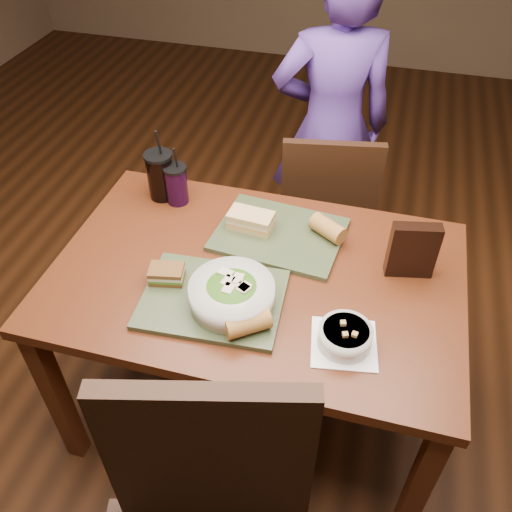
{
  "coord_description": "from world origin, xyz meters",
  "views": [
    {
      "loc": [
        0.32,
        -1.19,
        1.96
      ],
      "look_at": [
        0.0,
        0.0,
        0.82
      ],
      "focal_mm": 38.0,
      "sensor_mm": 36.0,
      "label": 1
    }
  ],
  "objects_px": {
    "baguette_far": "(328,228)",
    "chip_bag": "(413,250)",
    "dining_table": "(256,292)",
    "baguette_near": "(247,323)",
    "tray_near": "(213,299)",
    "diner": "(331,128)",
    "tray_far": "(279,234)",
    "cup_berry": "(176,184)",
    "cup_cola": "(160,175)",
    "salad_bowl": "(232,293)",
    "chair_far": "(330,212)",
    "soup_bowl": "(345,336)",
    "sandwich_far": "(251,221)",
    "sandwich_near": "(167,274)"
  },
  "relations": [
    {
      "from": "soup_bowl",
      "to": "salad_bowl",
      "type": "bearing_deg",
      "value": 171.46
    },
    {
      "from": "dining_table",
      "to": "salad_bowl",
      "type": "xyz_separation_m",
      "value": [
        -0.03,
        -0.16,
        0.15
      ]
    },
    {
      "from": "chair_far",
      "to": "tray_far",
      "type": "distance_m",
      "value": 0.57
    },
    {
      "from": "salad_bowl",
      "to": "chip_bag",
      "type": "height_order",
      "value": "chip_bag"
    },
    {
      "from": "chair_far",
      "to": "sandwich_far",
      "type": "bearing_deg",
      "value": -113.3
    },
    {
      "from": "chair_far",
      "to": "diner",
      "type": "relative_size",
      "value": 0.61
    },
    {
      "from": "dining_table",
      "to": "salad_bowl",
      "type": "bearing_deg",
      "value": -100.03
    },
    {
      "from": "sandwich_near",
      "to": "cup_cola",
      "type": "xyz_separation_m",
      "value": [
        -0.19,
        0.43,
        0.05
      ]
    },
    {
      "from": "sandwich_far",
      "to": "soup_bowl",
      "type": "bearing_deg",
      "value": -46.6
    },
    {
      "from": "dining_table",
      "to": "tray_far",
      "type": "distance_m",
      "value": 0.22
    },
    {
      "from": "cup_cola",
      "to": "dining_table",
      "type": "bearing_deg",
      "value": -34.55
    },
    {
      "from": "baguette_far",
      "to": "cup_berry",
      "type": "bearing_deg",
      "value": 172.82
    },
    {
      "from": "dining_table",
      "to": "baguette_near",
      "type": "height_order",
      "value": "baguette_near"
    },
    {
      "from": "tray_far",
      "to": "sandwich_near",
      "type": "relative_size",
      "value": 3.63
    },
    {
      "from": "diner",
      "to": "cup_cola",
      "type": "bearing_deg",
      "value": 34.62
    },
    {
      "from": "cup_cola",
      "to": "baguette_near",
      "type": "bearing_deg",
      "value": -48.81
    },
    {
      "from": "chip_bag",
      "to": "cup_berry",
      "type": "bearing_deg",
      "value": 157.36
    },
    {
      "from": "dining_table",
      "to": "diner",
      "type": "bearing_deg",
      "value": 85.3
    },
    {
      "from": "sandwich_far",
      "to": "cup_cola",
      "type": "distance_m",
      "value": 0.39
    },
    {
      "from": "dining_table",
      "to": "diner",
      "type": "relative_size",
      "value": 0.88
    },
    {
      "from": "baguette_near",
      "to": "dining_table",
      "type": "bearing_deg",
      "value": 99.81
    },
    {
      "from": "salad_bowl",
      "to": "soup_bowl",
      "type": "height_order",
      "value": "salad_bowl"
    },
    {
      "from": "tray_near",
      "to": "soup_bowl",
      "type": "xyz_separation_m",
      "value": [
        0.41,
        -0.06,
        0.02
      ]
    },
    {
      "from": "tray_far",
      "to": "cup_berry",
      "type": "bearing_deg",
      "value": 166.4
    },
    {
      "from": "chair_far",
      "to": "cup_cola",
      "type": "xyz_separation_m",
      "value": [
        -0.59,
        -0.38,
        0.34
      ]
    },
    {
      "from": "sandwich_near",
      "to": "baguette_near",
      "type": "xyz_separation_m",
      "value": [
        0.29,
        -0.13,
        0.01
      ]
    },
    {
      "from": "sandwich_far",
      "to": "baguette_near",
      "type": "bearing_deg",
      "value": -75.61
    },
    {
      "from": "dining_table",
      "to": "cup_cola",
      "type": "relative_size",
      "value": 4.65
    },
    {
      "from": "chair_far",
      "to": "cup_berry",
      "type": "distance_m",
      "value": 0.73
    },
    {
      "from": "dining_table",
      "to": "cup_cola",
      "type": "distance_m",
      "value": 0.57
    },
    {
      "from": "salad_bowl",
      "to": "sandwich_near",
      "type": "relative_size",
      "value": 2.18
    },
    {
      "from": "chair_far",
      "to": "dining_table",
      "type": "bearing_deg",
      "value": -101.9
    },
    {
      "from": "sandwich_far",
      "to": "cup_berry",
      "type": "height_order",
      "value": "cup_berry"
    },
    {
      "from": "tray_near",
      "to": "diner",
      "type": "bearing_deg",
      "value": 81.34
    },
    {
      "from": "soup_bowl",
      "to": "sandwich_far",
      "type": "xyz_separation_m",
      "value": [
        -0.38,
        0.4,
        0.01
      ]
    },
    {
      "from": "cup_berry",
      "to": "salad_bowl",
      "type": "bearing_deg",
      "value": -52.43
    },
    {
      "from": "tray_far",
      "to": "cup_cola",
      "type": "xyz_separation_m",
      "value": [
        -0.47,
        0.11,
        0.08
      ]
    },
    {
      "from": "diner",
      "to": "cup_cola",
      "type": "xyz_separation_m",
      "value": [
        -0.52,
        -0.68,
        0.1
      ]
    },
    {
      "from": "chair_far",
      "to": "diner",
      "type": "bearing_deg",
      "value": 102.21
    },
    {
      "from": "diner",
      "to": "tray_far",
      "type": "height_order",
      "value": "diner"
    },
    {
      "from": "baguette_far",
      "to": "chip_bag",
      "type": "relative_size",
      "value": 0.64
    },
    {
      "from": "sandwich_far",
      "to": "baguette_far",
      "type": "bearing_deg",
      "value": 5.8
    },
    {
      "from": "salad_bowl",
      "to": "baguette_far",
      "type": "bearing_deg",
      "value": 59.97
    },
    {
      "from": "baguette_near",
      "to": "cup_cola",
      "type": "bearing_deg",
      "value": 131.19
    },
    {
      "from": "dining_table",
      "to": "baguette_near",
      "type": "xyz_separation_m",
      "value": [
        0.04,
        -0.25,
        0.14
      ]
    },
    {
      "from": "tray_near",
      "to": "sandwich_far",
      "type": "relative_size",
      "value": 2.66
    },
    {
      "from": "cup_berry",
      "to": "diner",
      "type": "bearing_deg",
      "value": 56.79
    },
    {
      "from": "tray_near",
      "to": "cup_cola",
      "type": "bearing_deg",
      "value": 127.29
    },
    {
      "from": "tray_far",
      "to": "soup_bowl",
      "type": "relative_size",
      "value": 2.02
    },
    {
      "from": "dining_table",
      "to": "chair_far",
      "type": "xyz_separation_m",
      "value": [
        0.15,
        0.69,
        -0.16
      ]
    }
  ]
}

